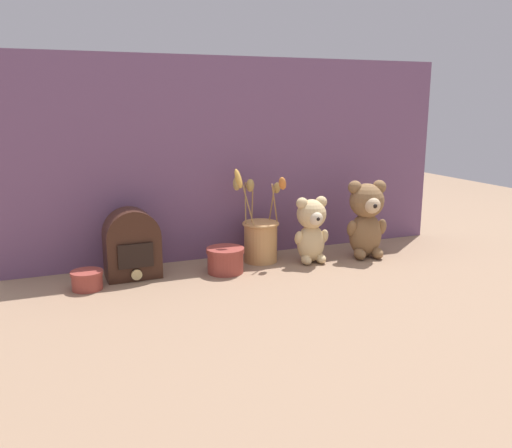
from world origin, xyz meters
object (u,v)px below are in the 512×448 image
object	(u,v)px
teddy_bear_large	(367,217)
decorative_tin_short	(87,280)
teddy_bear_medium	(311,228)
decorative_tin_tall	(225,260)
flower_vase	(260,236)
vintage_radio	(132,245)

from	to	relation	value
teddy_bear_large	decorative_tin_short	xyz separation A→B (m)	(-0.89, 0.01, -0.11)
teddy_bear_medium	decorative_tin_tall	distance (m)	0.30
flower_vase	decorative_tin_short	size ratio (longest dim) A/B	3.52
teddy_bear_large	flower_vase	world-z (taller)	flower_vase
teddy_bear_large	vintage_radio	distance (m)	0.75
decorative_tin_short	flower_vase	bearing A→B (deg)	7.51
decorative_tin_short	vintage_radio	bearing A→B (deg)	24.59
decorative_tin_tall	vintage_radio	bearing A→B (deg)	167.28
teddy_bear_medium	flower_vase	distance (m)	0.16
teddy_bear_large	decorative_tin_tall	bearing A→B (deg)	178.92
teddy_bear_large	decorative_tin_short	size ratio (longest dim) A/B	2.91
vintage_radio	decorative_tin_tall	size ratio (longest dim) A/B	1.78
vintage_radio	decorative_tin_tall	bearing A→B (deg)	-12.72
teddy_bear_medium	decorative_tin_tall	world-z (taller)	teddy_bear_medium
flower_vase	decorative_tin_short	world-z (taller)	flower_vase
decorative_tin_tall	decorative_tin_short	distance (m)	0.40
teddy_bear_large	teddy_bear_medium	distance (m)	0.20
teddy_bear_large	decorative_tin_tall	distance (m)	0.49
decorative_tin_tall	teddy_bear_large	bearing A→B (deg)	-1.08
flower_vase	decorative_tin_short	xyz separation A→B (m)	(-0.54, -0.07, -0.06)
teddy_bear_medium	decorative_tin_tall	size ratio (longest dim) A/B	1.86
teddy_bear_large	decorative_tin_tall	size ratio (longest dim) A/B	2.23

